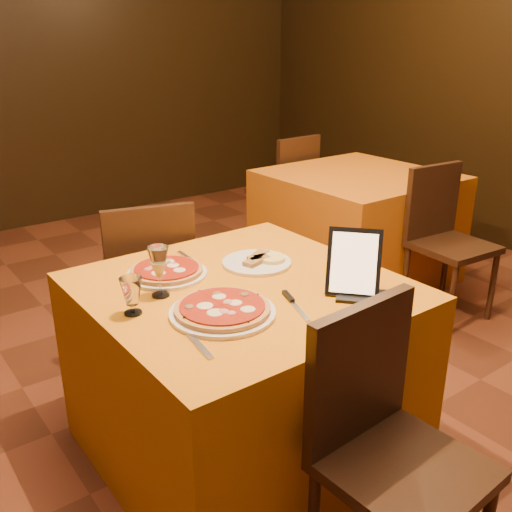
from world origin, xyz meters
TOP-DOWN VIEW (x-y plane):
  - floor at (0.00, 0.00)m, footprint 6.00×7.00m
  - main_table at (-0.13, -0.13)m, footprint 1.10×1.10m
  - side_table at (1.59, 0.91)m, footprint 1.10×1.10m
  - chair_main_near at (-0.13, -0.94)m, footprint 0.42×0.42m
  - chair_main_far at (-0.13, 0.70)m, footprint 0.58×0.58m
  - chair_side_near at (1.59, 0.12)m, footprint 0.40×0.40m
  - chair_side_far at (1.59, 1.74)m, footprint 0.48×0.48m
  - pizza_near at (-0.32, -0.30)m, footprint 0.36×0.36m
  - pizza_far at (-0.31, 0.11)m, footprint 0.31×0.31m
  - cutlet_dish at (0.04, -0.00)m, footprint 0.28×0.28m
  - wine_glass at (-0.42, -0.04)m, footprint 0.10×0.10m
  - water_glass at (-0.56, -0.11)m, footprint 0.09×0.09m
  - tablet at (0.14, -0.43)m, footprint 0.20×0.21m
  - knife at (-0.10, -0.41)m, footprint 0.08×0.20m
  - fork_near at (-0.50, -0.43)m, footprint 0.04×0.18m
  - fork_far at (-0.15, 0.24)m, footprint 0.03×0.15m

SIDE VIEW (x-z plane):
  - floor at x=0.00m, z-range -0.01..0.00m
  - main_table at x=-0.13m, z-range 0.00..0.75m
  - side_table at x=1.59m, z-range 0.00..0.75m
  - chair_main_near at x=-0.13m, z-range 0.00..0.91m
  - chair_main_far at x=-0.13m, z-range 0.00..0.91m
  - chair_side_near at x=1.59m, z-range 0.00..0.91m
  - chair_side_far at x=1.59m, z-range 0.00..0.91m
  - knife at x=-0.10m, z-range 0.75..0.76m
  - fork_near at x=-0.50m, z-range 0.75..0.76m
  - fork_far at x=-0.15m, z-range 0.75..0.76m
  - cutlet_dish at x=0.04m, z-range 0.75..0.78m
  - pizza_near at x=-0.32m, z-range 0.75..0.78m
  - pizza_far at x=-0.31m, z-range 0.75..0.78m
  - water_glass at x=-0.56m, z-range 0.75..0.88m
  - wine_glass at x=-0.42m, z-range 0.75..0.94m
  - tablet at x=0.14m, z-range 0.75..0.99m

